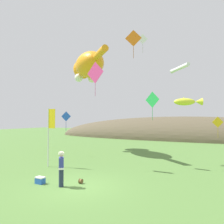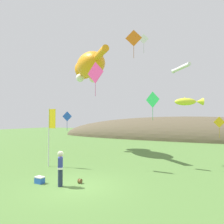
% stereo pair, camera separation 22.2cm
% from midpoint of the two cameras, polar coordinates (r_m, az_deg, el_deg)
% --- Properties ---
extents(ground_plane, '(120.00, 120.00, 0.00)m').
position_cam_midpoint_polar(ground_plane, '(11.88, -9.77, -18.65)').
color(ground_plane, '#517A38').
extents(distant_hill_ridge, '(50.54, 12.76, 7.83)m').
position_cam_midpoint_polar(distant_hill_ridge, '(40.78, 17.21, -6.64)').
color(distant_hill_ridge, brown).
rests_on(distant_hill_ridge, ground).
extents(festival_attendant, '(0.47, 0.49, 1.77)m').
position_cam_midpoint_polar(festival_attendant, '(11.77, -13.66, -13.99)').
color(festival_attendant, '#232D47').
rests_on(festival_attendant, ground).
extents(kite_spool, '(0.15, 0.25, 0.25)m').
position_cam_midpoint_polar(kite_spool, '(12.33, -8.69, -17.42)').
color(kite_spool, olive).
rests_on(kite_spool, ground).
extents(picnic_cooler, '(0.50, 0.34, 0.36)m').
position_cam_midpoint_polar(picnic_cooler, '(12.78, -18.75, -16.52)').
color(picnic_cooler, blue).
rests_on(picnic_cooler, ground).
extents(festival_banner_pole, '(0.66, 0.08, 4.22)m').
position_cam_midpoint_polar(festival_banner_pole, '(16.49, -16.29, -4.12)').
color(festival_banner_pole, silver).
rests_on(festival_banner_pole, ground).
extents(kite_giant_cat, '(7.69, 7.38, 3.00)m').
position_cam_midpoint_polar(kite_giant_cat, '(24.47, -6.60, 11.71)').
color(kite_giant_cat, orange).
extents(kite_fish_windsock, '(2.21, 1.37, 0.66)m').
position_cam_midpoint_polar(kite_fish_windsock, '(17.88, 18.81, 2.57)').
color(kite_fish_windsock, yellow).
extents(kite_tube_streamer, '(2.27, 2.67, 0.44)m').
position_cam_midpoint_polar(kite_tube_streamer, '(22.63, 16.90, 10.91)').
color(kite_tube_streamer, white).
extents(kite_diamond_pink, '(1.51, 0.32, 2.44)m').
position_cam_midpoint_polar(kite_diamond_pink, '(15.72, -4.81, 10.16)').
color(kite_diamond_pink, '#E53F8C').
extents(kite_diamond_green, '(1.12, 0.39, 2.08)m').
position_cam_midpoint_polar(kite_diamond_green, '(16.05, 10.10, 3.12)').
color(kite_diamond_green, green).
extents(kite_diamond_white, '(0.89, 0.39, 1.86)m').
position_cam_midpoint_polar(kite_diamond_white, '(22.26, 7.72, 18.30)').
color(kite_diamond_white, white).
extents(kite_diamond_blue, '(0.90, 0.28, 1.84)m').
position_cam_midpoint_polar(kite_diamond_blue, '(20.97, -12.21, -1.19)').
color(kite_diamond_blue, blue).
extents(kite_diamond_gold, '(0.89, 0.42, 1.87)m').
position_cam_midpoint_polar(kite_diamond_gold, '(21.13, 25.63, -2.47)').
color(kite_diamond_gold, yellow).
extents(kite_diamond_orange, '(1.17, 0.44, 2.14)m').
position_cam_midpoint_polar(kite_diamond_orange, '(17.18, 5.23, 18.60)').
color(kite_diamond_orange, orange).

